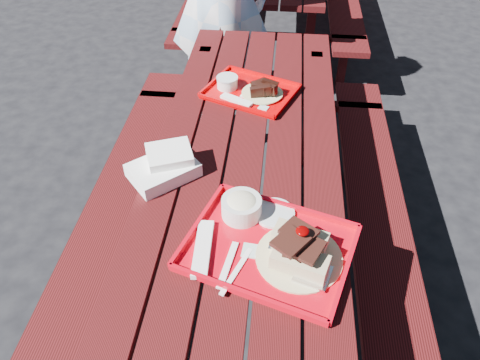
{
  "coord_description": "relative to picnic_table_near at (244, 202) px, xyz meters",
  "views": [
    {
      "loc": [
        0.12,
        -1.36,
        1.92
      ],
      "look_at": [
        0.0,
        -0.15,
        0.82
      ],
      "focal_mm": 35.0,
      "sensor_mm": 36.0,
      "label": 1
    }
  ],
  "objects": [
    {
      "name": "near_tray",
      "position": [
        0.12,
        -0.38,
        0.23
      ],
      "size": [
        0.6,
        0.53,
        0.16
      ],
      "color": "red",
      "rests_on": "picnic_table_near"
    },
    {
      "name": "picnic_table_near",
      "position": [
        0.0,
        0.0,
        0.0
      ],
      "size": [
        1.41,
        2.4,
        0.75
      ],
      "color": "#490E10",
      "rests_on": "ground"
    },
    {
      "name": "far_tray",
      "position": [
        -0.03,
        0.53,
        0.21
      ],
      "size": [
        0.48,
        0.43,
        0.07
      ],
      "color": "#BD0003",
      "rests_on": "picnic_table_near"
    },
    {
      "name": "ground",
      "position": [
        0.0,
        0.0,
        -0.56
      ],
      "size": [
        60.0,
        60.0,
        0.0
      ],
      "primitive_type": "plane",
      "color": "black",
      "rests_on": "ground"
    },
    {
      "name": "white_cloth",
      "position": [
        -0.29,
        -0.07,
        0.23
      ],
      "size": [
        0.29,
        0.29,
        0.1
      ],
      "color": "white",
      "rests_on": "picnic_table_near"
    }
  ]
}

